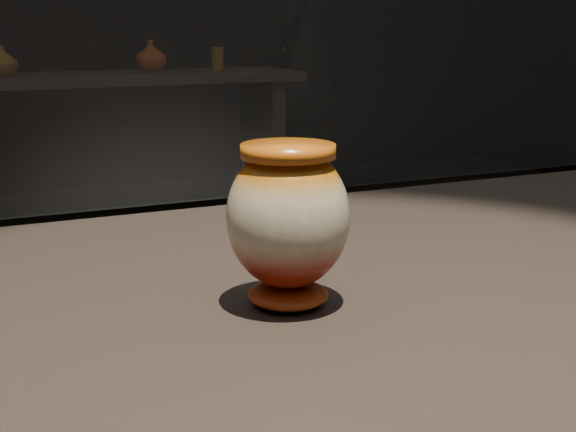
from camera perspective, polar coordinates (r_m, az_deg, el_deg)
name	(u,v)px	position (r m, az deg, el deg)	size (l,w,h in m)	color
main_vase	(288,219)	(0.79, 0.00, -0.21)	(0.16, 0.16, 0.17)	maroon
back_shelf	(119,122)	(4.51, -11.93, 6.55)	(2.00, 0.60, 0.90)	black
back_vase_left	(2,61)	(4.36, -19.65, 10.34)	(0.15, 0.15, 0.16)	#9B6816
back_vase_mid	(151,56)	(4.56, -9.73, 11.15)	(0.17, 0.17, 0.17)	maroon
back_vase_right	(217,59)	(4.69, -5.05, 11.09)	(0.07, 0.07, 0.13)	#9B6816
visitor	(306,62)	(5.71, 1.30, 10.91)	(0.65, 0.43, 1.79)	black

